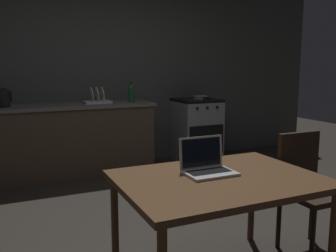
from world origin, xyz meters
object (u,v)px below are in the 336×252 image
object	(u,v)px
dining_table	(219,187)
electric_kettle	(3,98)
dish_rack	(97,99)
chair	(307,184)
laptop	(207,166)
bottle	(131,93)
stove_oven	(196,130)
frying_pan	(201,97)

from	to	relation	value
dining_table	electric_kettle	distance (m)	3.09
dish_rack	chair	bearing A→B (deg)	-71.26
dining_table	laptop	distance (m)	0.16
laptop	electric_kettle	size ratio (longest dim) A/B	1.45
laptop	bottle	size ratio (longest dim) A/B	1.19
stove_oven	dining_table	size ratio (longest dim) A/B	0.73
laptop	electric_kettle	world-z (taller)	electric_kettle
stove_oven	laptop	world-z (taller)	laptop
stove_oven	chair	bearing A→B (deg)	-101.35
laptop	dish_rack	xyz separation A→B (m)	(-0.05, 2.72, 0.21)
stove_oven	electric_kettle	bearing A→B (deg)	179.95
electric_kettle	frying_pan	distance (m)	2.63
electric_kettle	bottle	size ratio (longest dim) A/B	0.82
bottle	frying_pan	xyz separation A→B (m)	(1.07, 0.02, -0.10)
electric_kettle	bottle	distance (m)	1.56
electric_kettle	frying_pan	xyz separation A→B (m)	(2.63, -0.03, -0.08)
dining_table	electric_kettle	bearing A→B (deg)	112.75
dining_table	frying_pan	world-z (taller)	frying_pan
stove_oven	chair	size ratio (longest dim) A/B	1.02
frying_pan	dish_rack	distance (m)	1.52
dining_table	frying_pan	distance (m)	3.17
chair	dish_rack	world-z (taller)	dish_rack
electric_kettle	frying_pan	bearing A→B (deg)	-0.65
dining_table	stove_oven	bearing A→B (deg)	63.73
stove_oven	laptop	bearing A→B (deg)	-117.60
electric_kettle	dish_rack	bearing A→B (deg)	0.00
chair	bottle	world-z (taller)	bottle
chair	dish_rack	xyz separation A→B (m)	(-0.92, 2.72, 0.45)
chair	dish_rack	distance (m)	2.91
chair	frying_pan	size ratio (longest dim) A/B	2.28
bottle	chair	bearing A→B (deg)	-79.92
chair	frying_pan	world-z (taller)	frying_pan
dining_table	dish_rack	distance (m)	2.85
dining_table	laptop	size ratio (longest dim) A/B	3.92
frying_pan	bottle	bearing A→B (deg)	-178.93
electric_kettle	dish_rack	xyz separation A→B (m)	(1.11, 0.00, -0.06)
dining_table	electric_kettle	xyz separation A→B (m)	(-1.19, 2.83, 0.38)
electric_kettle	stove_oven	bearing A→B (deg)	-0.05
bottle	electric_kettle	bearing A→B (deg)	178.17
stove_oven	frying_pan	bearing A→B (deg)	-28.52
frying_pan	dish_rack	xyz separation A→B (m)	(-1.52, 0.03, 0.02)
dish_rack	dining_table	bearing A→B (deg)	-88.51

